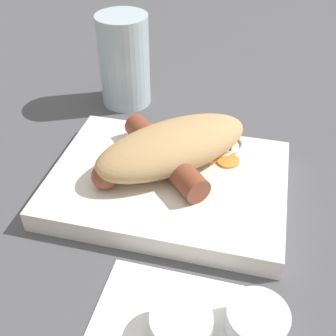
{
  "coord_description": "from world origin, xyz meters",
  "views": [
    {
      "loc": [
        0.09,
        -0.35,
        0.33
      ],
      "look_at": [
        0.0,
        0.0,
        0.03
      ],
      "focal_mm": 45.0,
      "sensor_mm": 36.0,
      "label": 1
    }
  ],
  "objects_px": {
    "food_tray": "(168,183)",
    "sausage": "(164,155)",
    "condiment_cup_far": "(256,323)",
    "drink_glass": "(124,61)",
    "condiment_cup_near": "(181,327)",
    "bread_roll": "(170,146)"
  },
  "relations": [
    {
      "from": "bread_roll",
      "to": "condiment_cup_near",
      "type": "bearing_deg",
      "value": -73.93
    },
    {
      "from": "food_tray",
      "to": "sausage",
      "type": "height_order",
      "value": "sausage"
    },
    {
      "from": "sausage",
      "to": "condiment_cup_far",
      "type": "distance_m",
      "value": 0.21
    },
    {
      "from": "sausage",
      "to": "bread_roll",
      "type": "bearing_deg",
      "value": 55.84
    },
    {
      "from": "sausage",
      "to": "drink_glass",
      "type": "bearing_deg",
      "value": 121.01
    },
    {
      "from": "drink_glass",
      "to": "condiment_cup_far",
      "type": "bearing_deg",
      "value": -56.58
    },
    {
      "from": "condiment_cup_far",
      "to": "drink_glass",
      "type": "relative_size",
      "value": 0.39
    },
    {
      "from": "condiment_cup_far",
      "to": "food_tray",
      "type": "bearing_deg",
      "value": 126.43
    },
    {
      "from": "condiment_cup_near",
      "to": "drink_glass",
      "type": "bearing_deg",
      "value": 114.59
    },
    {
      "from": "food_tray",
      "to": "drink_glass",
      "type": "height_order",
      "value": "drink_glass"
    },
    {
      "from": "drink_glass",
      "to": "food_tray",
      "type": "bearing_deg",
      "value": -59.23
    },
    {
      "from": "condiment_cup_near",
      "to": "bread_roll",
      "type": "bearing_deg",
      "value": 106.07
    },
    {
      "from": "condiment_cup_far",
      "to": "drink_glass",
      "type": "distance_m",
      "value": 0.41
    },
    {
      "from": "condiment_cup_near",
      "to": "drink_glass",
      "type": "xyz_separation_m",
      "value": [
        -0.16,
        0.36,
        0.05
      ]
    },
    {
      "from": "food_tray",
      "to": "drink_glass",
      "type": "xyz_separation_m",
      "value": [
        -0.11,
        0.19,
        0.05
      ]
    },
    {
      "from": "condiment_cup_near",
      "to": "condiment_cup_far",
      "type": "relative_size",
      "value": 1.0
    },
    {
      "from": "food_tray",
      "to": "drink_glass",
      "type": "bearing_deg",
      "value": 120.77
    },
    {
      "from": "bread_roll",
      "to": "condiment_cup_far",
      "type": "xyz_separation_m",
      "value": [
        0.12,
        -0.18,
        -0.04
      ]
    },
    {
      "from": "sausage",
      "to": "condiment_cup_near",
      "type": "xyz_separation_m",
      "value": [
        0.06,
        -0.19,
        -0.03
      ]
    },
    {
      "from": "bread_roll",
      "to": "sausage",
      "type": "height_order",
      "value": "bread_roll"
    },
    {
      "from": "food_tray",
      "to": "condiment_cup_near",
      "type": "height_order",
      "value": "condiment_cup_near"
    },
    {
      "from": "bread_roll",
      "to": "sausage",
      "type": "xyz_separation_m",
      "value": [
        -0.01,
        -0.01,
        -0.01
      ]
    }
  ]
}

